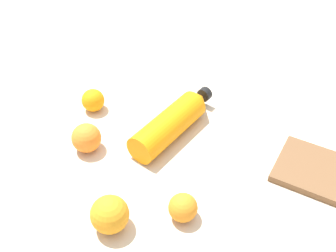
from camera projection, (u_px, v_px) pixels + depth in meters
ground_plane at (177, 127)px, 1.12m from camera, size 2.40×2.40×0.00m
water_bottle at (174, 121)px, 1.08m from camera, size 0.17×0.31×0.08m
orange_0 at (86, 138)px, 1.03m from camera, size 0.08×0.08×0.08m
orange_1 at (93, 100)px, 1.16m from camera, size 0.06×0.06×0.06m
orange_2 at (110, 214)px, 0.85m from camera, size 0.08×0.08×0.08m
orange_3 at (183, 208)px, 0.88m from camera, size 0.06×0.06×0.06m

